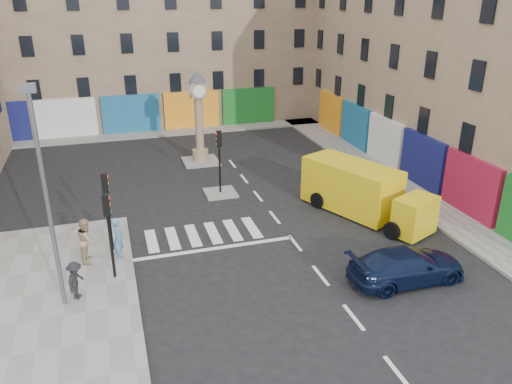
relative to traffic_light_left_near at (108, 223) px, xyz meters
name	(u,v)px	position (x,y,z in m)	size (l,w,h in m)	color
ground	(303,253)	(8.30, -0.20, -2.62)	(120.00, 120.00, 0.00)	black
sidewalk_left	(41,321)	(-2.70, -2.20, -2.55)	(7.00, 16.00, 0.15)	gray
sidewalk_right	(367,164)	(17.00, 9.80, -2.55)	(2.60, 30.00, 0.15)	gray
sidewalk_far	(158,133)	(4.30, 22.00, -2.55)	(32.00, 2.40, 0.15)	gray
island_near	(220,193)	(6.30, 7.80, -2.56)	(1.80, 1.80, 0.12)	gray
island_far	(201,161)	(6.30, 13.80, -2.56)	(2.40, 2.40, 0.12)	gray
building_right	(463,41)	(23.30, 9.80, 5.38)	(10.00, 30.00, 16.00)	#9F8468
building_far	(143,21)	(4.30, 27.80, 5.88)	(32.00, 10.00, 17.00)	gray
traffic_light_left_near	(108,223)	(0.00, 0.00, 0.00)	(0.28, 0.22, 3.70)	black
traffic_light_left_far	(107,200)	(0.00, 2.40, 0.00)	(0.28, 0.22, 3.70)	black
traffic_light_island	(219,152)	(6.30, 7.80, -0.03)	(0.28, 0.22, 3.70)	black
lamp_post	(45,190)	(-1.90, -1.40, 2.17)	(0.50, 0.25, 8.30)	#595B60
clock_pillar	(199,112)	(6.30, 13.80, 0.93)	(1.20, 1.20, 6.10)	#9F8468
navy_sedan	(407,266)	(11.49, -3.57, -1.90)	(2.01, 4.95, 1.44)	black
yellow_van	(362,191)	(12.81, 2.87, -1.31)	(4.90, 7.52, 2.65)	gold
pedestrian_blue	(118,238)	(0.30, 1.50, -1.49)	(0.72, 0.47, 1.97)	#4E80B3
pedestrian_tan	(87,240)	(-1.01, 1.72, -1.47)	(0.97, 0.75, 1.99)	tan
pedestrian_dark	(76,280)	(-1.42, -1.15, -1.70)	(1.00, 0.58, 1.55)	black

